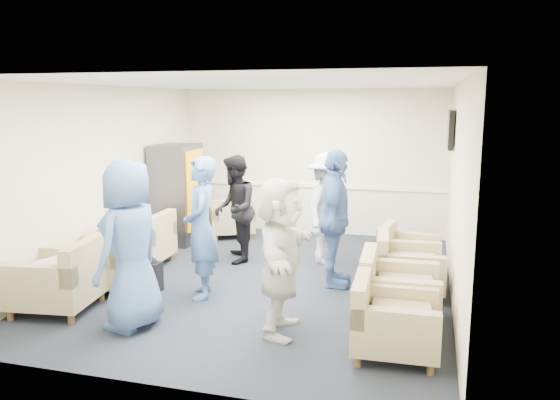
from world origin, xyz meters
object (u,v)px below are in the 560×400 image
(armchair_corner, at_px, (232,220))
(armchair_right_near, at_px, (390,323))
(armchair_right_midnear, at_px, (394,294))
(person_mid_right, at_px, (335,219))
(armchair_left_mid, at_px, (107,263))
(person_back_right, at_px, (327,208))
(armchair_left_near, at_px, (61,281))
(vending_machine, at_px, (177,194))
(person_mid_left, at_px, (201,228))
(person_front_right, at_px, (281,257))
(person_back_left, at_px, (235,209))
(armchair_left_far, at_px, (143,243))
(armchair_right_midfar, at_px, (405,269))
(armchair_right_far, at_px, (405,255))
(person_front_left, at_px, (130,245))

(armchair_corner, bearing_deg, armchair_right_near, 100.83)
(armchair_right_midnear, height_order, person_mid_right, person_mid_right)
(armchair_left_mid, relative_size, person_back_right, 0.58)
(armchair_left_near, xyz_separation_m, vending_machine, (-0.09, 3.33, 0.50))
(armchair_right_near, bearing_deg, person_back_right, 19.98)
(person_mid_left, relative_size, person_front_right, 1.06)
(armchair_left_near, distance_m, person_back_left, 2.83)
(armchair_right_near, bearing_deg, armchair_left_far, 60.12)
(armchair_left_near, height_order, person_mid_right, person_mid_right)
(armchair_left_mid, bearing_deg, armchair_left_far, 175.59)
(armchair_left_mid, distance_m, person_mid_left, 1.44)
(armchair_left_mid, bearing_deg, armchair_left_near, -14.98)
(person_back_left, height_order, person_mid_right, person_mid_right)
(armchair_left_near, relative_size, armchair_right_midnear, 1.15)
(armchair_left_near, distance_m, person_back_right, 3.90)
(armchair_right_midfar, relative_size, person_mid_right, 0.49)
(armchair_left_mid, distance_m, armchair_corner, 3.18)
(armchair_right_midfar, distance_m, armchair_corner, 3.94)
(armchair_left_far, height_order, armchair_right_far, armchair_left_far)
(person_mid_right, bearing_deg, person_front_right, 164.07)
(armchair_left_near, relative_size, armchair_left_far, 1.15)
(armchair_right_midfar, bearing_deg, armchair_left_mid, 98.20)
(armchair_right_midfar, bearing_deg, person_front_right, 138.00)
(armchair_left_near, height_order, armchair_right_far, armchair_left_near)
(armchair_left_far, distance_m, person_back_left, 1.49)
(armchair_right_midfar, xyz_separation_m, person_back_right, (-1.24, 1.10, 0.52))
(armchair_corner, relative_size, person_back_right, 0.61)
(armchair_right_far, distance_m, person_front_right, 2.71)
(armchair_right_near, height_order, armchair_right_far, armchair_right_near)
(armchair_right_midfar, xyz_separation_m, person_mid_right, (-0.94, 0.06, 0.59))
(armchair_left_far, bearing_deg, armchair_right_near, 60.12)
(armchair_left_far, xyz_separation_m, person_mid_right, (2.97, -0.15, 0.58))
(armchair_right_far, height_order, vending_machine, vending_machine)
(person_back_left, bearing_deg, armchair_left_near, -46.93)
(person_back_right, distance_m, person_front_right, 2.71)
(person_front_left, xyz_separation_m, person_mid_right, (1.91, 1.95, -0.01))
(armchair_right_midfar, xyz_separation_m, armchair_right_far, (-0.04, 0.77, -0.03))
(armchair_right_near, xyz_separation_m, person_front_right, (-1.17, 0.22, 0.52))
(armchair_left_mid, relative_size, person_front_right, 0.59)
(vending_machine, distance_m, person_front_right, 4.27)
(armchair_left_near, height_order, armchair_left_mid, armchair_left_near)
(armchair_left_mid, height_order, armchair_right_midfar, armchair_left_mid)
(person_mid_left, xyz_separation_m, person_mid_right, (1.55, 0.85, 0.03))
(person_back_left, bearing_deg, person_mid_left, -14.57)
(armchair_right_far, height_order, person_back_right, person_back_right)
(armchair_left_far, height_order, person_mid_left, person_mid_left)
(armchair_corner, bearing_deg, armchair_right_midfar, 117.99)
(person_mid_right, distance_m, person_front_right, 1.69)
(armchair_left_mid, bearing_deg, person_mid_left, 84.45)
(person_back_right, bearing_deg, armchair_left_mid, 136.08)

